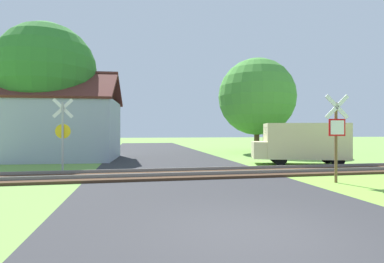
# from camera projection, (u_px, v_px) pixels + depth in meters

# --- Properties ---
(ground_plane) EXTENTS (160.00, 160.00, 0.00)m
(ground_plane) POSITION_uv_depth(u_px,v_px,m) (254.00, 235.00, 5.19)
(ground_plane) COLOR #6B9942
(road_asphalt) EXTENTS (7.65, 80.00, 0.01)m
(road_asphalt) POSITION_uv_depth(u_px,v_px,m) (221.00, 207.00, 7.16)
(road_asphalt) COLOR #2D2D30
(road_asphalt) RESTS_ON ground
(rail_track) EXTENTS (60.00, 2.60, 0.22)m
(rail_track) POSITION_uv_depth(u_px,v_px,m) (185.00, 174.00, 12.32)
(rail_track) COLOR #422D1E
(rail_track) RESTS_ON ground
(stop_sign_near) EXTENTS (0.88, 0.18, 3.11)m
(stop_sign_near) POSITION_uv_depth(u_px,v_px,m) (336.00, 132.00, 10.48)
(stop_sign_near) COLOR brown
(stop_sign_near) RESTS_ON ground
(crossing_sign_far) EXTENTS (0.88, 0.14, 3.26)m
(crossing_sign_far) POSITION_uv_depth(u_px,v_px,m) (63.00, 130.00, 13.04)
(crossing_sign_far) COLOR #9E9EA5
(crossing_sign_far) RESTS_ON ground
(house) EXTENTS (7.23, 6.13, 5.70)m
(house) POSITION_uv_depth(u_px,v_px,m) (63.00, 128.00, 19.13)
(house) COLOR #99A3B7
(house) RESTS_ON ground
(tree_right) EXTENTS (6.32, 6.32, 7.83)m
(tree_right) POSITION_uv_depth(u_px,v_px,m) (257.00, 97.00, 24.74)
(tree_right) COLOR #513823
(tree_right) RESTS_ON ground
(tree_left) EXTENTS (6.14, 6.14, 8.67)m
(tree_left) POSITION_uv_depth(u_px,v_px,m) (47.00, 72.00, 19.03)
(tree_left) COLOR #513823
(tree_left) RESTS_ON ground
(tree_far) EXTENTS (4.85, 4.85, 6.94)m
(tree_far) POSITION_uv_depth(u_px,v_px,m) (265.00, 103.00, 28.26)
(tree_far) COLOR #513823
(tree_far) RESTS_ON ground
(mail_truck) EXTENTS (5.23, 3.25, 2.24)m
(mail_truck) POSITION_uv_depth(u_px,v_px,m) (301.00, 142.00, 16.26)
(mail_truck) COLOR beige
(mail_truck) RESTS_ON ground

